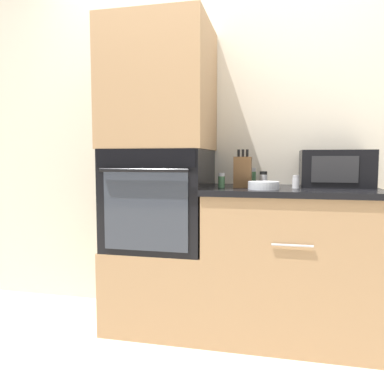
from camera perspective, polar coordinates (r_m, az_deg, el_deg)
The scene contains 13 objects.
ground_plane at distance 2.37m, azimuth 1.17°, elevation -22.87°, with size 12.00×12.00×0.00m, color beige.
wall_back at distance 2.72m, azimuth 3.89°, elevation 8.03°, with size 8.00×0.05×2.50m.
oven_cabinet_base at distance 2.60m, azimuth -4.71°, elevation -13.86°, with size 0.65×0.60×0.53m.
wall_oven at distance 2.47m, azimuth -4.83°, elevation -0.97°, with size 0.63×0.64×0.64m.
oven_cabinet_upper at distance 2.51m, azimuth -4.93°, elevation 15.52°, with size 0.65×0.60×0.79m.
counter_unit at distance 2.44m, azimuth 14.63°, elevation -10.35°, with size 1.04×0.63×0.93m.
microwave at distance 2.50m, azimuth 21.01°, elevation 3.34°, with size 0.42×0.30×0.23m.
knife_block at distance 2.34m, azimuth 7.73°, elevation 3.07°, with size 0.10×0.11×0.23m.
bowl at distance 2.21m, azimuth 10.84°, elevation 1.00°, with size 0.18×0.18×0.05m.
condiment_jar_near at distance 2.47m, azimuth 10.82°, elevation 1.97°, with size 0.05×0.05×0.10m.
condiment_jar_mid at distance 2.58m, azimuth 9.10°, elevation 2.34°, with size 0.06×0.06×0.12m.
condiment_jar_far at distance 2.32m, azimuth 15.52°, elevation 1.48°, with size 0.04×0.04×0.08m.
condiment_jar_back at distance 2.30m, azimuth 4.52°, elevation 1.75°, with size 0.04×0.04×0.09m.
Camera 1 is at (0.41, -2.05, 1.11)m, focal length 35.00 mm.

